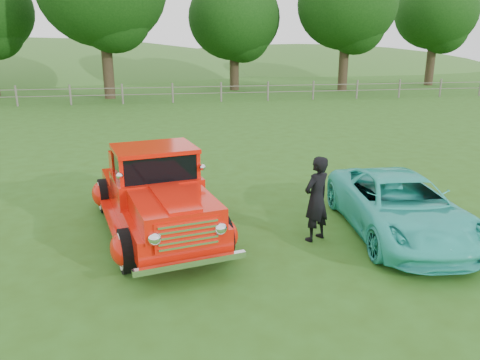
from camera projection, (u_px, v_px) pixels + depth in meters
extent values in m
plane|color=#2C5216|center=(225.00, 266.00, 8.05)|extent=(140.00, 140.00, 0.00)
ellipsoid|color=#3C6525|center=(25.00, 109.00, 61.13)|extent=(84.00, 60.00, 18.00)
ellipsoid|color=#3C6525|center=(296.00, 92.00, 70.97)|extent=(72.00, 52.00, 14.00)
cube|color=#676257|center=(173.00, 94.00, 28.63)|extent=(48.00, 0.04, 0.04)
cube|color=#676257|center=(172.00, 87.00, 28.52)|extent=(48.00, 0.04, 0.04)
cylinder|color=#302118|center=(107.00, 61.00, 30.25)|extent=(0.70, 0.70, 4.84)
cylinder|color=#302118|center=(234.00, 65.00, 35.69)|extent=(0.70, 0.70, 3.74)
ellipsoid|color=black|center=(234.00, 18.00, 34.71)|extent=(6.80, 6.80, 6.12)
cylinder|color=#302118|center=(344.00, 61.00, 35.06)|extent=(0.70, 0.70, 4.40)
ellipsoid|color=black|center=(347.00, 4.00, 33.91)|extent=(7.20, 7.20, 6.48)
cylinder|color=#302118|center=(431.00, 60.00, 39.43)|extent=(0.70, 0.70, 4.18)
ellipsoid|color=black|center=(436.00, 12.00, 38.34)|extent=(6.60, 6.60, 5.94)
cylinder|color=black|center=(127.00, 251.00, 7.74)|extent=(0.39, 0.79, 0.76)
cylinder|color=black|center=(221.00, 235.00, 8.34)|extent=(0.39, 0.79, 0.76)
cylinder|color=black|center=(105.00, 195.00, 10.49)|extent=(0.39, 0.79, 0.76)
cylinder|color=black|center=(177.00, 187.00, 11.09)|extent=(0.39, 0.79, 0.76)
cube|color=red|center=(156.00, 204.00, 9.36)|extent=(2.49, 4.83, 0.44)
ellipsoid|color=red|center=(123.00, 249.00, 7.71)|extent=(0.56, 0.82, 0.54)
ellipsoid|color=red|center=(225.00, 233.00, 8.36)|extent=(0.56, 0.82, 0.54)
ellipsoid|color=red|center=(101.00, 194.00, 10.46)|extent=(0.56, 0.82, 0.54)
ellipsoid|color=red|center=(180.00, 185.00, 11.11)|extent=(0.56, 0.82, 0.54)
cube|color=red|center=(175.00, 211.00, 7.87)|extent=(1.63, 1.84, 0.42)
cube|color=red|center=(156.00, 186.00, 9.15)|extent=(1.84, 1.65, 0.44)
cube|color=black|center=(155.00, 162.00, 9.02)|extent=(1.65, 1.40, 0.50)
cube|color=red|center=(154.00, 148.00, 8.94)|extent=(1.74, 1.51, 0.08)
cube|color=red|center=(142.00, 169.00, 10.45)|extent=(1.56, 2.15, 0.45)
cube|color=white|center=(188.00, 235.00, 7.19)|extent=(1.06, 0.32, 0.50)
cube|color=white|center=(191.00, 263.00, 7.23)|extent=(1.79, 0.47, 0.10)
cube|color=white|center=(135.00, 179.00, 11.55)|extent=(1.69, 0.45, 0.10)
imported|color=#32C9BA|center=(400.00, 206.00, 9.23)|extent=(2.35, 4.41, 1.18)
imported|color=black|center=(316.00, 199.00, 8.88)|extent=(0.73, 0.65, 1.67)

